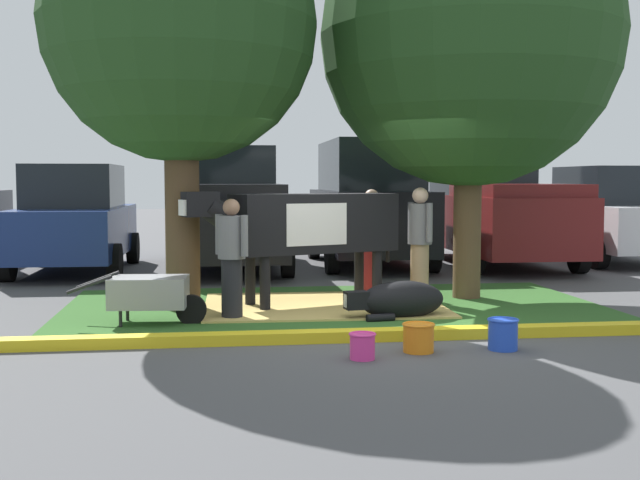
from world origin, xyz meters
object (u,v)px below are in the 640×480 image
at_px(person_handler, 371,238).
at_px(person_visitor_far, 232,256).
at_px(bucket_pink, 362,345).
at_px(sedan_silver, 608,215).
at_px(pickup_truck_black, 230,211).
at_px(pickup_truck_maroon, 494,210).
at_px(person_visitor_near, 420,241).
at_px(bucket_orange, 418,337).
at_px(wheelbarrow, 151,293).
at_px(sedan_blue, 75,220).
at_px(bucket_blue, 503,333).
at_px(shade_tree_left, 180,26).
at_px(calf_lying, 399,300).
at_px(suv_black, 368,203).
at_px(cow_holstein, 308,224).
at_px(shade_tree_right, 470,37).

relative_size(person_handler, person_visitor_far, 1.06).
height_order(bucket_pink, sedan_silver, sedan_silver).
relative_size(pickup_truck_black, pickup_truck_maroon, 1.00).
bearing_deg(person_visitor_near, pickup_truck_maroon, 59.63).
distance_m(person_visitor_near, bucket_orange, 3.39).
distance_m(wheelbarrow, sedan_blue, 6.23).
bearing_deg(bucket_blue, person_handler, 96.92).
distance_m(bucket_blue, pickup_truck_maroon, 8.65).
relative_size(shade_tree_left, pickup_truck_maroon, 1.02).
xyz_separation_m(person_visitor_near, sedan_silver, (5.46, 5.08, 0.11)).
xyz_separation_m(calf_lying, pickup_truck_black, (-1.95, 6.29, 0.88)).
distance_m(pickup_truck_black, suv_black, 2.82).
distance_m(sedan_blue, suv_black, 5.74).
distance_m(cow_holstein, suv_black, 5.48).
xyz_separation_m(person_visitor_far, wheelbarrow, (-0.97, -0.20, -0.41)).
bearing_deg(shade_tree_left, bucket_blue, -41.81).
height_order(shade_tree_left, person_visitor_near, shade_tree_left).
bearing_deg(shade_tree_left, pickup_truck_maroon, 39.82).
height_order(cow_holstein, sedan_silver, sedan_silver).
xyz_separation_m(bucket_orange, sedan_silver, (6.32, 8.29, 0.83)).
relative_size(shade_tree_left, pickup_truck_black, 1.02).
relative_size(person_visitor_near, sedan_blue, 0.37).
distance_m(calf_lying, suv_black, 6.49).
xyz_separation_m(person_handler, bucket_orange, (-0.37, -4.24, -0.70)).
bearing_deg(bucket_pink, shade_tree_left, 119.53).
height_order(person_visitor_near, bucket_orange, person_visitor_near).
height_order(person_visitor_far, pickup_truck_black, pickup_truck_black).
xyz_separation_m(shade_tree_left, sedan_blue, (-2.17, 4.87, -2.74)).
distance_m(pickup_truck_black, pickup_truck_maroon, 5.43).
bearing_deg(person_visitor_far, calf_lying, -5.61).
distance_m(calf_lying, person_visitor_near, 1.57).
distance_m(wheelbarrow, bucket_blue, 4.14).
xyz_separation_m(shade_tree_left, wheelbarrow, (-0.34, -1.06, -3.34)).
relative_size(person_visitor_far, pickup_truck_black, 0.28).
height_order(shade_tree_right, bucket_orange, shade_tree_right).
bearing_deg(wheelbarrow, cow_holstein, 30.65).
xyz_separation_m(wheelbarrow, pickup_truck_black, (1.09, 6.29, 0.73)).
xyz_separation_m(calf_lying, person_visitor_far, (-2.07, 0.20, 0.56)).
distance_m(bucket_orange, pickup_truck_black, 8.42).
bearing_deg(wheelbarrow, pickup_truck_black, 80.21).
distance_m(bucket_blue, suv_black, 8.34).
bearing_deg(calf_lying, sedan_blue, 129.37).
xyz_separation_m(cow_holstein, pickup_truck_maroon, (4.48, 5.00, -0.01)).
bearing_deg(person_visitor_far, cow_holstein, 43.20).
xyz_separation_m(bucket_blue, pickup_truck_maroon, (2.85, 8.12, 0.95)).
relative_size(bucket_blue, sedan_blue, 0.07).
bearing_deg(shade_tree_right, person_visitor_far, -158.55).
height_order(bucket_pink, bucket_blue, bucket_blue).
height_order(person_handler, pickup_truck_maroon, pickup_truck_maroon).
distance_m(cow_holstein, person_visitor_near, 1.63).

